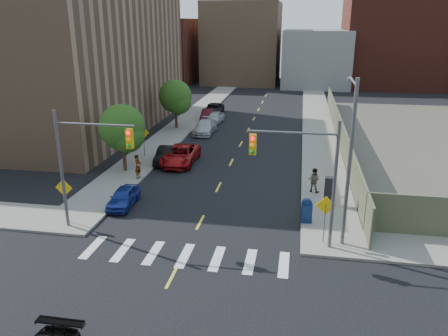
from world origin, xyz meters
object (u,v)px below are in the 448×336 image
at_px(parked_car_black, 166,155).
at_px(parked_car_red, 181,155).
at_px(mailbox, 307,211).
at_px(payphone, 329,191).
at_px(parked_car_blue, 123,197).
at_px(pedestrian_east, 314,180).
at_px(parked_car_grey, 214,109).
at_px(pedestrian_west, 138,167).
at_px(parked_car_maroon, 208,115).
at_px(parked_car_silver, 205,127).
at_px(parked_car_white, 215,117).

xyz_separation_m(parked_car_black, parked_car_red, (1.30, -0.04, 0.10)).
distance_m(parked_car_red, mailbox, 14.57).
distance_m(parked_car_red, payphone, 13.85).
height_order(parked_car_blue, pedestrian_east, pedestrian_east).
distance_m(parked_car_grey, pedestrian_west, 25.49).
relative_size(parked_car_red, pedestrian_east, 3.15).
bearing_deg(parked_car_maroon, pedestrian_east, -64.61).
height_order(parked_car_silver, pedestrian_east, pedestrian_east).
xyz_separation_m(parked_car_silver, parked_car_white, (0.09, 5.20, -0.05)).
relative_size(parked_car_red, payphone, 2.97).
distance_m(parked_car_blue, mailbox, 11.82).
bearing_deg(parked_car_white, parked_car_maroon, 135.04).
xyz_separation_m(parked_car_silver, pedestrian_east, (11.20, -15.72, 0.30)).
xyz_separation_m(parked_car_black, pedestrian_east, (12.30, -5.08, 0.35)).
relative_size(parked_car_blue, parked_car_red, 0.66).
xyz_separation_m(mailbox, pedestrian_west, (-12.60, 5.61, 0.20)).
bearing_deg(parked_car_grey, parked_car_black, -91.70).
bearing_deg(pedestrian_east, parked_car_red, -6.45).
bearing_deg(mailbox, parked_car_white, 106.52).
bearing_deg(parked_car_black, parked_car_white, 80.89).
bearing_deg(parked_car_white, payphone, -58.04).
relative_size(parked_car_maroon, parked_car_grey, 0.81).
bearing_deg(pedestrian_west, parked_car_grey, 0.94).
bearing_deg(pedestrian_east, payphone, 132.22).
distance_m(parked_car_black, pedestrian_west, 4.62).
bearing_deg(payphone, mailbox, -113.21).
relative_size(parked_car_silver, parked_car_grey, 1.02).
relative_size(payphone, pedestrian_east, 1.06).
relative_size(parked_car_maroon, pedestrian_west, 2.16).
bearing_deg(mailbox, pedestrian_east, 78.68).
relative_size(parked_car_white, mailbox, 2.66).
xyz_separation_m(parked_car_black, payphone, (13.20, -7.11, 0.41)).
relative_size(parked_car_red, mailbox, 3.70).
bearing_deg(parked_car_grey, parked_car_white, -78.57).
bearing_deg(payphone, parked_car_red, 150.96).
xyz_separation_m(parked_car_grey, mailbox, (11.80, -31.09, 0.19)).
relative_size(parked_car_grey, payphone, 2.65).
bearing_deg(pedestrian_west, parked_car_blue, -167.97).
height_order(parked_car_maroon, pedestrian_east, pedestrian_east).
height_order(parked_car_black, pedestrian_east, pedestrian_east).
bearing_deg(parked_car_black, pedestrian_west, -104.83).
xyz_separation_m(parked_car_blue, parked_car_black, (0.00, 9.42, 0.05)).
height_order(parked_car_red, parked_car_white, parked_car_red).
bearing_deg(parked_car_grey, parked_car_silver, -85.61).
bearing_deg(pedestrian_west, parked_car_red, -22.31).
bearing_deg(payphone, pedestrian_west, 171.24).
xyz_separation_m(parked_car_maroon, pedestrian_west, (-0.80, -21.75, 0.42)).
distance_m(parked_car_black, parked_car_red, 1.30).
xyz_separation_m(parked_car_silver, mailbox, (10.70, -20.78, 0.15)).
bearing_deg(parked_car_grey, parked_car_maroon, -91.70).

